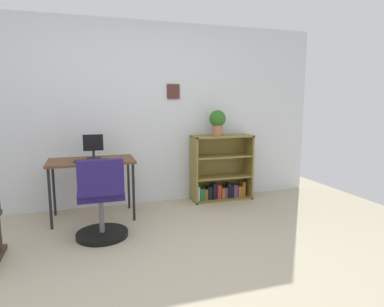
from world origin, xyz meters
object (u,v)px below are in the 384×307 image
object	(u,v)px
monitor	(93,146)
potted_plant_on_shelf	(218,121)
bookshelf_low	(220,172)
desk	(92,165)
office_chair	(101,204)
keyboard	(91,160)

from	to	relation	value
monitor	potted_plant_on_shelf	xyz separation A→B (m)	(1.62, 0.12, 0.26)
monitor	bookshelf_low	distance (m)	1.76
desk	potted_plant_on_shelf	bearing A→B (deg)	7.41
monitor	office_chair	size ratio (longest dim) A/B	0.34
desk	monitor	bearing A→B (deg)	73.21
desk	keyboard	bearing A→B (deg)	-92.43
keyboard	monitor	bearing A→B (deg)	80.41
desk	monitor	distance (m)	0.23
bookshelf_low	office_chair	bearing A→B (deg)	-150.63
keyboard	office_chair	xyz separation A→B (m)	(0.07, -0.56, -0.35)
keyboard	office_chair	size ratio (longest dim) A/B	0.44
keyboard	potted_plant_on_shelf	xyz separation A→B (m)	(1.66, 0.32, 0.39)
monitor	bookshelf_low	world-z (taller)	monitor
potted_plant_on_shelf	desk	bearing A→B (deg)	-172.59
monitor	keyboard	xyz separation A→B (m)	(-0.03, -0.20, -0.13)
office_chair	potted_plant_on_shelf	bearing A→B (deg)	28.98
bookshelf_low	keyboard	bearing A→B (deg)	-167.78
keyboard	bookshelf_low	world-z (taller)	bookshelf_low
monitor	keyboard	bearing A→B (deg)	-99.59
potted_plant_on_shelf	office_chair	bearing A→B (deg)	-151.02
office_chair	keyboard	bearing A→B (deg)	97.12
keyboard	office_chair	bearing A→B (deg)	-82.88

